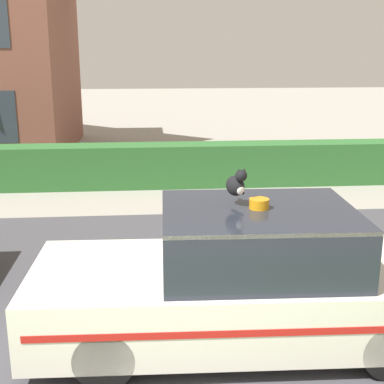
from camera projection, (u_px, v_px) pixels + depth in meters
road_strip at (145, 287)px, 7.06m from camera, size 28.00×6.30×0.01m
garden_hedge at (189, 165)px, 12.17m from camera, size 15.13×0.74×0.96m
police_car at (243, 280)px, 5.63m from camera, size 4.37×1.86×1.57m
cat at (237, 184)px, 5.47m from camera, size 0.25×0.37×0.31m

